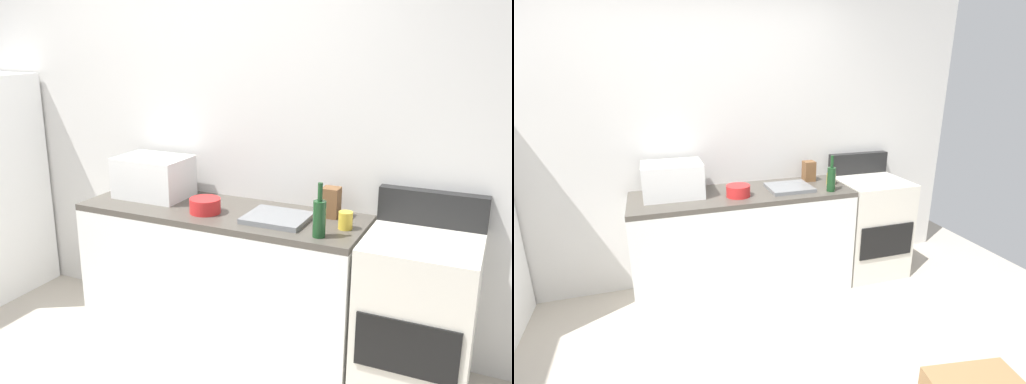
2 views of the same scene
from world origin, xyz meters
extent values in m
cube|color=silver|center=(0.00, 1.55, 1.30)|extent=(5.00, 0.10, 2.60)
cube|color=white|center=(0.30, 1.20, 0.43)|extent=(1.80, 0.60, 0.86)
cube|color=#4C473F|center=(0.30, 1.20, 0.88)|extent=(1.80, 0.60, 0.04)
cube|color=silver|center=(1.52, 1.20, 0.45)|extent=(0.60, 0.60, 0.90)
cube|color=black|center=(1.52, 0.90, 0.42)|extent=(0.52, 0.02, 0.30)
cube|color=black|center=(1.52, 1.46, 1.00)|extent=(0.60, 0.08, 0.20)
cube|color=white|center=(-0.25, 1.27, 1.04)|extent=(0.46, 0.34, 0.27)
cube|color=slate|center=(0.69, 1.16, 0.92)|extent=(0.36, 0.32, 0.03)
cylinder|color=#193F1E|center=(1.00, 1.01, 1.00)|extent=(0.07, 0.07, 0.20)
cylinder|color=#193F1E|center=(1.00, 1.01, 1.15)|extent=(0.03, 0.03, 0.10)
cylinder|color=gold|center=(1.10, 1.19, 0.95)|extent=(0.08, 0.08, 0.10)
cube|color=brown|center=(0.96, 1.36, 0.99)|extent=(0.10, 0.10, 0.18)
cylinder|color=red|center=(0.24, 1.11, 0.95)|extent=(0.19, 0.19, 0.09)
camera|label=1|loc=(1.88, -1.62, 1.94)|focal=38.35mm
camera|label=2|loc=(-0.39, -1.66, 1.82)|focal=26.28mm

